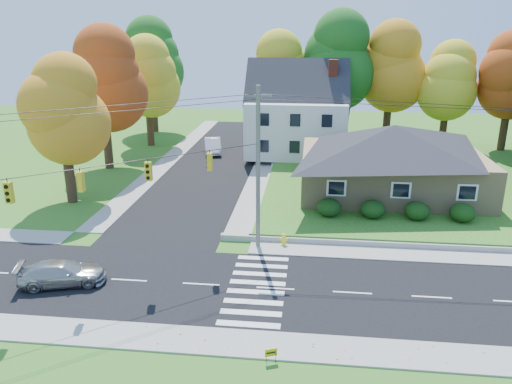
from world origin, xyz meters
TOP-DOWN VIEW (x-y plane):
  - ground at (0.00, 0.00)m, footprint 120.00×120.00m
  - road_main at (0.00, 0.00)m, footprint 90.00×8.00m
  - road_cross at (-8.00, 26.00)m, footprint 8.00×44.00m
  - sidewalk_north at (0.00, 5.00)m, footprint 90.00×2.00m
  - sidewalk_south at (0.00, -5.00)m, footprint 90.00×2.00m
  - lawn at (13.00, 21.00)m, footprint 30.00×30.00m
  - ranch_house at (8.00, 16.00)m, footprint 14.60×10.60m
  - colonial_house at (0.04, 28.00)m, footprint 10.40×8.40m
  - hedge_row at (7.50, 9.80)m, footprint 10.70×1.70m
  - traffic_infrastructure at (-0.15, 1.35)m, footprint 38.10×10.66m
  - tree_lot_0 at (-2.00, 34.00)m, footprint 6.72×6.72m
  - tree_lot_1 at (4.00, 33.00)m, footprint 7.84×7.84m
  - tree_lot_2 at (10.00, 34.00)m, footprint 7.28×7.28m
  - tree_lot_3 at (16.00, 33.00)m, footprint 6.16×6.16m
  - tree_lot_4 at (22.00, 32.00)m, footprint 6.72×6.72m
  - tree_west_0 at (-17.00, 12.00)m, footprint 6.16×6.16m
  - tree_west_1 at (-18.00, 22.00)m, footprint 7.28×7.28m
  - tree_west_2 at (-17.00, 32.00)m, footprint 6.72×6.72m
  - tree_west_3 at (-19.00, 40.00)m, footprint 7.84×7.84m
  - silver_sedan at (-11.34, -0.81)m, footprint 4.85×3.02m
  - white_car at (-9.10, 29.08)m, footprint 2.74×5.04m
  - fire_hydrant at (0.10, 5.51)m, footprint 0.47×0.37m
  - yard_sign at (0.28, -6.10)m, footprint 0.50×0.22m

SIDE VIEW (x-z plane):
  - ground at x=0.00m, z-range 0.00..0.00m
  - road_main at x=0.00m, z-range 0.00..0.02m
  - road_cross at x=-8.00m, z-range 0.00..0.02m
  - sidewalk_north at x=0.00m, z-range 0.00..0.08m
  - sidewalk_south at x=0.00m, z-range 0.00..0.08m
  - lawn at x=13.00m, z-range 0.00..0.50m
  - fire_hydrant at x=0.10m, z-range -0.02..0.81m
  - yard_sign at x=0.28m, z-range 0.14..0.79m
  - silver_sedan at x=-11.34m, z-range 0.02..1.33m
  - white_car at x=-9.10m, z-range 0.02..1.60m
  - hedge_row at x=7.50m, z-range 0.50..1.77m
  - ranch_house at x=8.00m, z-range 0.57..5.97m
  - colonial_house at x=0.04m, z-range -0.22..9.38m
  - traffic_infrastructure at x=-0.15m, z-range 0.15..10.15m
  - tree_west_0 at x=-17.00m, z-range 1.42..12.89m
  - tree_lot_3 at x=16.00m, z-range 1.92..13.39m
  - tree_west_2 at x=-17.00m, z-range 1.55..14.06m
  - tree_lot_0 at x=-2.00m, z-range 2.05..14.56m
  - tree_lot_4 at x=22.00m, z-range 2.05..14.56m
  - tree_west_1 at x=-18.00m, z-range 1.68..15.24m
  - tree_lot_2 at x=10.00m, z-range 2.18..15.74m
  - tree_west_3 at x=-19.00m, z-range 1.81..16.41m
  - tree_lot_1 at x=4.00m, z-range 2.31..16.91m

